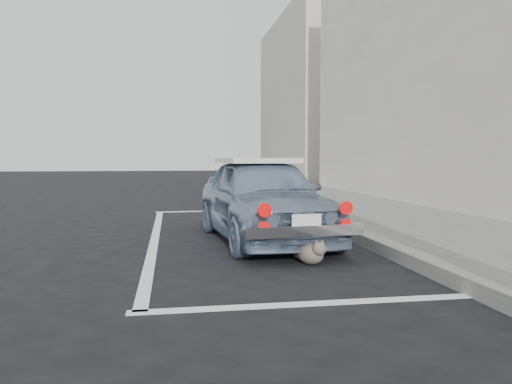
# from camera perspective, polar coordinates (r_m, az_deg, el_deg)

# --- Properties ---
(ground) EXTENTS (80.00, 80.00, 0.00)m
(ground) POSITION_cam_1_polar(r_m,az_deg,el_deg) (4.49, -0.96, -11.16)
(ground) COLOR black
(ground) RESTS_ON ground
(sidewalk) EXTENTS (2.80, 40.00, 0.15)m
(sidewalk) POSITION_cam_1_polar(r_m,az_deg,el_deg) (7.45, 21.72, -4.76)
(sidewalk) COLOR #61615C
(sidewalk) RESTS_ON ground
(building_far) EXTENTS (3.50, 10.00, 8.00)m
(building_far) POSITION_cam_1_polar(r_m,az_deg,el_deg) (25.43, 6.52, 10.36)
(building_far) COLOR #BCB3AA
(building_far) RESTS_ON ground
(pline_rear) EXTENTS (3.00, 0.12, 0.01)m
(pline_rear) POSITION_cam_1_polar(r_m,az_deg,el_deg) (4.12, 7.18, -12.51)
(pline_rear) COLOR silver
(pline_rear) RESTS_ON ground
(pline_front) EXTENTS (3.00, 0.12, 0.01)m
(pline_front) POSITION_cam_1_polar(r_m,az_deg,el_deg) (10.90, -3.51, -2.16)
(pline_front) COLOR silver
(pline_front) RESTS_ON ground
(pline_side) EXTENTS (0.12, 7.00, 0.01)m
(pline_side) POSITION_cam_1_polar(r_m,az_deg,el_deg) (7.38, -11.48, -5.20)
(pline_side) COLOR silver
(pline_side) RESTS_ON ground
(retro_coupe) EXTENTS (1.71, 3.61, 1.19)m
(retro_coupe) POSITION_cam_1_polar(r_m,az_deg,el_deg) (7.00, 0.80, -0.67)
(retro_coupe) COLOR #7489A3
(retro_coupe) RESTS_ON ground
(cat) EXTENTS (0.36, 0.54, 0.30)m
(cat) POSITION_cam_1_polar(r_m,az_deg,el_deg) (5.52, 6.33, -6.86)
(cat) COLOR #665A4E
(cat) RESTS_ON ground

